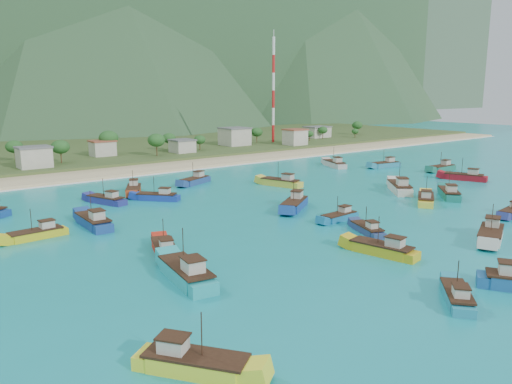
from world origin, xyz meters
TOP-DOWN VIEW (x-y plane):
  - ground at (0.00, 0.00)m, footprint 600.00×600.00m
  - beach at (0.00, 79.00)m, footprint 400.00×18.00m
  - land at (0.00, 140.00)m, footprint 400.00×110.00m
  - surf_line at (0.00, 69.50)m, footprint 400.00×2.50m
  - village at (13.05, 104.10)m, footprint 211.36×28.62m
  - vegetation at (-7.70, 103.07)m, footprint 276.39×25.87m
  - radio_tower at (75.22, 108.00)m, footprint 1.20×1.20m
  - boat_0 at (58.75, 6.69)m, footprint 6.96×11.63m
  - boat_1 at (48.92, 46.14)m, footprint 7.37×11.86m
  - boat_2 at (-11.63, -19.55)m, footprint 5.03×10.92m
  - boat_3 at (61.12, 35.31)m, footprint 11.08×4.79m
  - boat_6 at (-50.71, -29.37)m, footprint 8.50×10.26m
  - boat_7 at (-18.81, -35.75)m, footprint 8.48×7.72m
  - boat_9 at (-21.03, 46.72)m, footprint 7.69×10.61m
  - boat_10 at (-37.10, 1.24)m, footprint 5.91×10.06m
  - boat_11 at (-2.76, 48.37)m, footprint 10.92×7.08m
  - boat_12 at (-40.16, -10.40)m, footprint 5.52×12.78m
  - boat_14 at (-49.93, 21.77)m, footprint 9.68×3.46m
  - boat_15 at (24.57, -3.33)m, footprint 10.66×8.53m
  - boat_16 at (30.83, 7.98)m, footprint 11.33×11.93m
  - boat_17 at (8.57, -25.92)m, footprint 11.79×7.51m
  - boat_18 at (68.59, 19.69)m, footprint 10.89×3.28m
  - boat_19 at (-1.27, -1.49)m, footprint 8.84×3.07m
  - boat_20 at (-4.07, -10.55)m, footprint 5.50×8.78m
  - boat_22 at (-30.50, 40.14)m, footprint 6.17×10.39m
  - boat_23 at (28.22, -20.41)m, footprint 9.22×3.67m
  - boat_25 at (34.25, -3.14)m, footprint 10.57×9.86m
  - boat_26 at (13.08, 31.76)m, footprint 6.46×11.84m
  - boat_27 at (-39.78, 23.11)m, footprint 3.82×11.68m
  - boat_28 at (-20.08, 36.25)m, footprint 8.62×9.24m
  - boat_29 at (-1.57, 10.78)m, footprint 11.52×9.21m

SIDE VIEW (x-z plane):
  - ground at x=0.00m, z-range 0.00..0.00m
  - beach at x=0.00m, z-range -0.60..0.60m
  - land at x=0.00m, z-range -1.20..1.20m
  - surf_line at x=0.00m, z-range -0.04..0.04m
  - boat_20 at x=-4.07m, z-range -1.98..3.02m
  - boat_19 at x=-1.27m, z-range -2.03..3.11m
  - boat_7 at x=-18.81m, z-range -2.06..3.18m
  - boat_23 at x=28.22m, z-range -2.08..3.22m
  - boat_14 at x=-49.93m, z-range -2.18..3.44m
  - boat_10 at x=-37.10m, z-range -2.21..3.50m
  - boat_28 at x=-20.08m, z-range -2.23..3.54m
  - boat_22 at x=-30.50m, z-range -2.27..3.63m
  - boat_6 at x=-50.71m, z-range -2.35..3.79m
  - boat_9 at x=-21.03m, z-range -2.35..3.80m
  - boat_2 at x=-11.63m, z-range -2.37..3.85m
  - boat_11 at x=-2.76m, z-range -2.38..3.86m
  - boat_15 at x=24.57m, z-range -2.40..3.91m
  - boat_3 at x=61.12m, z-range -2.41..3.92m
  - boat_18 at x=68.59m, z-range -2.44..3.99m
  - boat_25 at x=34.25m, z-range -2.49..4.11m
  - boat_0 at x=58.75m, z-range -2.49..4.11m
  - boat_26 at x=13.08m, z-range -2.53..4.18m
  - boat_17 at x=8.57m, z-range -2.53..4.19m
  - boat_1 at x=48.92m, z-range -2.54..4.21m
  - boat_29 at x=-1.57m, z-range -2.56..4.26m
  - boat_27 at x=-39.78m, z-range -2.57..4.27m
  - boat_12 at x=-40.16m, z-range -2.72..4.59m
  - boat_16 at x=30.83m, z-range -2.78..4.73m
  - village at x=13.05m, z-range 1.14..8.21m
  - vegetation at x=-7.70m, z-range 0.68..9.77m
  - radio_tower at x=75.22m, z-range 1.60..47.45m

